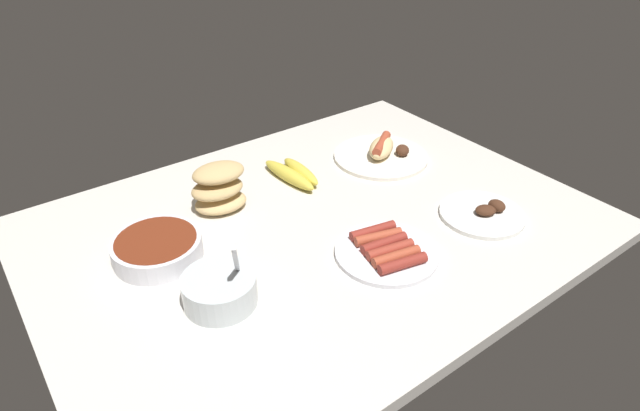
# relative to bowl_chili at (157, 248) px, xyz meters

# --- Properties ---
(ground_plane) EXTENTS (1.20, 0.90, 0.03)m
(ground_plane) POSITION_rel_bowl_chili_xyz_m (0.33, -0.09, -0.04)
(ground_plane) COLOR silver
(bowl_chili) EXTENTS (0.18, 0.18, 0.05)m
(bowl_chili) POSITION_rel_bowl_chili_xyz_m (0.00, 0.00, 0.00)
(bowl_chili) COLOR white
(bowl_chili) RESTS_ON ground_plane
(plate_sausages) EXTENTS (0.22, 0.22, 0.03)m
(plate_sausages) POSITION_rel_bowl_chili_xyz_m (0.38, -0.27, -0.01)
(plate_sausages) COLOR white
(plate_sausages) RESTS_ON ground_plane
(plate_hotdog_assembled) EXTENTS (0.25, 0.25, 0.06)m
(plate_hotdog_assembled) POSITION_rel_bowl_chili_xyz_m (0.66, 0.05, -0.01)
(plate_hotdog_assembled) COLOR white
(plate_hotdog_assembled) RESTS_ON ground_plane
(bread_stack) EXTENTS (0.14, 0.12, 0.11)m
(bread_stack) POSITION_rel_bowl_chili_xyz_m (0.19, 0.09, 0.03)
(bread_stack) COLOR #DBB77A
(bread_stack) RESTS_ON ground_plane
(banana_bunch) EXTENTS (0.08, 0.19, 0.03)m
(banana_bunch) POSITION_rel_bowl_chili_xyz_m (0.40, 0.10, -0.01)
(banana_bunch) COLOR gold
(banana_bunch) RESTS_ON ground_plane
(bowl_coleslaw) EXTENTS (0.14, 0.14, 0.16)m
(bowl_coleslaw) POSITION_rel_bowl_chili_xyz_m (0.04, -0.19, 0.01)
(bowl_coleslaw) COLOR silver
(bowl_coleslaw) RESTS_ON ground_plane
(plate_grilled_meat) EXTENTS (0.19, 0.19, 0.04)m
(plate_grilled_meat) POSITION_rel_bowl_chili_xyz_m (0.66, -0.30, -0.02)
(plate_grilled_meat) COLOR white
(plate_grilled_meat) RESTS_ON ground_plane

